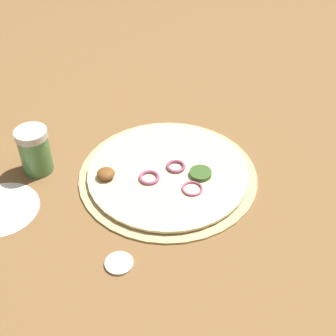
{
  "coord_description": "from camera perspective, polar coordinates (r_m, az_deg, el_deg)",
  "views": [
    {
      "loc": [
        0.3,
        0.47,
        0.5
      ],
      "look_at": [
        0.0,
        0.0,
        0.02
      ],
      "focal_mm": 50.0,
      "sensor_mm": 36.0,
      "label": 1
    }
  ],
  "objects": [
    {
      "name": "ground_plane",
      "position": [
        0.75,
        0.0,
        -0.97
      ],
      "size": [
        3.0,
        3.0,
        0.0
      ],
      "primitive_type": "plane",
      "color": "brown"
    },
    {
      "name": "loose_cap",
      "position": [
        0.63,
        -6.0,
        -11.37
      ],
      "size": [
        0.04,
        0.04,
        0.01
      ],
      "color": "beige",
      "rests_on": "ground_plane"
    },
    {
      "name": "pizza",
      "position": [
        0.74,
        -0.06,
        -0.68
      ],
      "size": [
        0.28,
        0.28,
        0.02
      ],
      "color": "#D6B77A",
      "rests_on": "ground_plane"
    },
    {
      "name": "flour_patch",
      "position": [
        0.74,
        -19.73,
        -4.68
      ],
      "size": [
        0.11,
        0.11,
        0.0
      ],
      "color": "white",
      "rests_on": "ground_plane"
    },
    {
      "name": "spice_jar",
      "position": [
        0.76,
        -15.94,
        2.07
      ],
      "size": [
        0.05,
        0.05,
        0.08
      ],
      "color": "#4C7F42",
      "rests_on": "ground_plane"
    }
  ]
}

